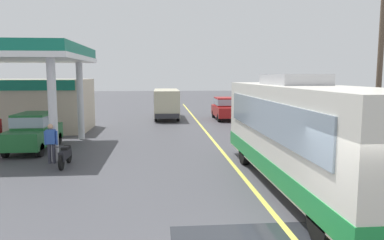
{
  "coord_description": "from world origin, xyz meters",
  "views": [
    {
      "loc": [
        -2.97,
        -6.58,
        3.64
      ],
      "look_at": [
        -1.5,
        10.0,
        1.6
      ],
      "focal_mm": 34.08,
      "sensor_mm": 36.0,
      "label": 1
    }
  ],
  "objects_px": {
    "motorcycle_parked_forecourt": "(65,155)",
    "pedestrian_near_pump": "(51,141)",
    "coach_bus_main": "(303,136)",
    "minibus_opposing_lane": "(166,101)",
    "car_trailing_behind_bus": "(225,107)",
    "car_at_pump": "(34,130)"
  },
  "relations": [
    {
      "from": "car_at_pump",
      "to": "minibus_opposing_lane",
      "type": "bearing_deg",
      "value": 62.09
    },
    {
      "from": "car_at_pump",
      "to": "minibus_opposing_lane",
      "type": "relative_size",
      "value": 0.69
    },
    {
      "from": "car_at_pump",
      "to": "car_trailing_behind_bus",
      "type": "distance_m",
      "value": 16.3
    },
    {
      "from": "minibus_opposing_lane",
      "to": "motorcycle_parked_forecourt",
      "type": "height_order",
      "value": "minibus_opposing_lane"
    },
    {
      "from": "motorcycle_parked_forecourt",
      "to": "pedestrian_near_pump",
      "type": "xyz_separation_m",
      "value": [
        -0.69,
        0.55,
        0.49
      ]
    },
    {
      "from": "motorcycle_parked_forecourt",
      "to": "minibus_opposing_lane",
      "type": "bearing_deg",
      "value": 74.78
    },
    {
      "from": "coach_bus_main",
      "to": "car_trailing_behind_bus",
      "type": "relative_size",
      "value": 2.63
    },
    {
      "from": "minibus_opposing_lane",
      "to": "car_trailing_behind_bus",
      "type": "distance_m",
      "value": 4.97
    },
    {
      "from": "motorcycle_parked_forecourt",
      "to": "coach_bus_main",
      "type": "bearing_deg",
      "value": -23.1
    },
    {
      "from": "minibus_opposing_lane",
      "to": "car_trailing_behind_bus",
      "type": "height_order",
      "value": "minibus_opposing_lane"
    },
    {
      "from": "car_at_pump",
      "to": "pedestrian_near_pump",
      "type": "bearing_deg",
      "value": -60.49
    },
    {
      "from": "coach_bus_main",
      "to": "minibus_opposing_lane",
      "type": "xyz_separation_m",
      "value": [
        -4.02,
        19.64,
        -0.25
      ]
    },
    {
      "from": "car_at_pump",
      "to": "motorcycle_parked_forecourt",
      "type": "distance_m",
      "value": 4.18
    },
    {
      "from": "motorcycle_parked_forecourt",
      "to": "pedestrian_near_pump",
      "type": "relative_size",
      "value": 1.08
    },
    {
      "from": "car_trailing_behind_bus",
      "to": "coach_bus_main",
      "type": "bearing_deg",
      "value": -92.47
    },
    {
      "from": "coach_bus_main",
      "to": "motorcycle_parked_forecourt",
      "type": "height_order",
      "value": "coach_bus_main"
    },
    {
      "from": "motorcycle_parked_forecourt",
      "to": "pedestrian_near_pump",
      "type": "height_order",
      "value": "pedestrian_near_pump"
    },
    {
      "from": "coach_bus_main",
      "to": "pedestrian_near_pump",
      "type": "height_order",
      "value": "coach_bus_main"
    },
    {
      "from": "car_trailing_behind_bus",
      "to": "pedestrian_near_pump",
      "type": "bearing_deg",
      "value": -124.41
    },
    {
      "from": "pedestrian_near_pump",
      "to": "car_at_pump",
      "type": "bearing_deg",
      "value": 119.51
    },
    {
      "from": "motorcycle_parked_forecourt",
      "to": "car_trailing_behind_bus",
      "type": "height_order",
      "value": "car_trailing_behind_bus"
    },
    {
      "from": "car_at_pump",
      "to": "car_trailing_behind_bus",
      "type": "height_order",
      "value": "same"
    }
  ]
}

